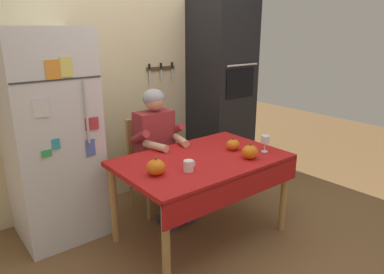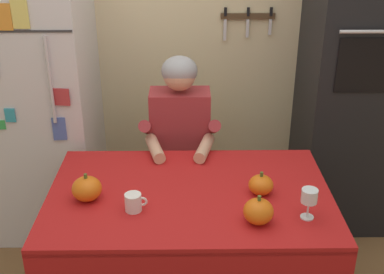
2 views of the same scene
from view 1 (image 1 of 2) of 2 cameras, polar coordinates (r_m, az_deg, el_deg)
The scene contains 12 objects.
ground_plane at distance 3.26m, azimuth 2.62°, elevation -16.15°, with size 10.00×10.00×0.00m, color brown.
back_wall_assembly at distance 3.89m, azimuth -9.88°, elevation 9.74°, with size 3.70×0.13×2.60m.
refrigerator at distance 3.24m, azimuth -21.70°, elevation 0.04°, with size 0.68×0.71×1.80m.
wall_oven at distance 4.23m, azimuth 4.69°, elevation 7.09°, with size 0.60×0.64×2.10m.
dining_table at distance 3.00m, azimuth 1.82°, elevation -4.98°, with size 1.40×0.90×0.74m.
chair_behind_person at distance 3.63m, azimuth -6.96°, elevation -3.56°, with size 0.40×0.40×0.93m.
seated_person at distance 3.40m, azimuth -5.42°, elevation -0.89°, with size 0.47×0.55×1.25m.
coffee_mug at distance 2.70m, azimuth -0.53°, elevation -4.64°, with size 0.11×0.08×0.09m.
wine_glass at distance 3.16m, azimuth 11.69°, elevation -0.48°, with size 0.07×0.07×0.15m.
pumpkin_large at distance 3.18m, azimuth 6.61°, elevation -1.24°, with size 0.12×0.12×0.12m.
pumpkin_medium at distance 2.99m, azimuth 9.27°, elevation -2.38°, with size 0.14×0.14×0.14m.
pumpkin_small at distance 2.65m, azimuth -5.81°, elevation -4.84°, with size 0.14×0.14×0.14m.
Camera 1 is at (-1.80, -2.04, 1.79)m, focal length 33.20 mm.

